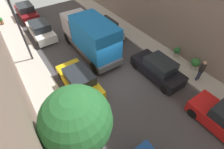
% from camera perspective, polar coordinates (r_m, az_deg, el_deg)
% --- Properties ---
extents(ground, '(32.00, 32.00, 0.00)m').
position_cam_1_polar(ground, '(13.11, 1.50, -1.19)').
color(ground, '#423F42').
extents(sidewalk_left, '(2.00, 44.00, 0.15)m').
position_cam_1_polar(sidewalk_left, '(11.86, -18.87, -10.77)').
color(sidewalk_left, '#B7B2A8').
rests_on(sidewalk_left, ground).
extents(sidewalk_right, '(2.00, 44.00, 0.15)m').
position_cam_1_polar(sidewalk_right, '(15.82, 16.45, 6.46)').
color(sidewalk_right, '#B7B2A8').
rests_on(sidewalk_right, ground).
extents(parked_car_left_2, '(1.78, 4.20, 1.57)m').
position_cam_1_polar(parked_car_left_2, '(12.13, -10.79, -2.08)').
color(parked_car_left_2, gold).
rests_on(parked_car_left_2, ground).
extents(parked_car_left_3, '(1.78, 4.20, 1.57)m').
position_cam_1_polar(parked_car_left_3, '(18.66, -22.63, 13.43)').
color(parked_car_left_3, white).
rests_on(parked_car_left_3, ground).
extents(parked_car_left_4, '(1.78, 4.20, 1.57)m').
position_cam_1_polar(parked_car_left_4, '(23.22, -26.58, 18.21)').
color(parked_car_left_4, maroon).
rests_on(parked_car_left_4, ground).
extents(parked_car_right_1, '(1.78, 4.20, 1.57)m').
position_cam_1_polar(parked_car_right_1, '(13.26, 15.03, 1.88)').
color(parked_car_right_1, black).
rests_on(parked_car_right_1, ground).
extents(parked_car_right_2, '(1.78, 4.20, 1.57)m').
position_cam_1_polar(parked_car_right_2, '(17.65, -2.28, 15.11)').
color(parked_car_right_2, silver).
rests_on(parked_car_right_2, ground).
extents(delivery_truck, '(2.26, 6.60, 3.38)m').
position_cam_1_polar(delivery_truck, '(14.49, -7.23, 12.56)').
color(delivery_truck, '#4C4C51').
rests_on(delivery_truck, ground).
extents(pedestrian, '(0.40, 0.36, 1.72)m').
position_cam_1_polar(pedestrian, '(13.72, 27.59, 1.28)').
color(pedestrian, '#2D334C').
rests_on(pedestrian, sidewalk_right).
extents(street_tree_0, '(2.63, 2.63, 5.13)m').
position_cam_1_polar(street_tree_0, '(6.43, -11.74, -14.95)').
color(street_tree_0, brown).
rests_on(street_tree_0, sidewalk_left).
extents(potted_plant_0, '(0.66, 0.66, 0.93)m').
position_cam_1_polar(potted_plant_0, '(14.83, 25.89, 3.39)').
color(potted_plant_0, '#B2A899').
rests_on(potted_plant_0, sidewalk_right).
extents(potted_plant_2, '(0.54, 0.54, 0.94)m').
position_cam_1_polar(potted_plant_2, '(15.46, 20.67, 7.16)').
color(potted_plant_2, '#B2A899').
rests_on(potted_plant_2, sidewalk_right).
extents(potted_plant_3, '(0.41, 0.41, 0.77)m').
position_cam_1_polar(potted_plant_3, '(22.79, -32.99, 14.79)').
color(potted_plant_3, brown).
rests_on(potted_plant_3, sidewalk_left).
extents(lamp_post, '(0.44, 0.44, 5.42)m').
position_cam_1_polar(lamp_post, '(14.33, -29.30, 15.78)').
color(lamp_post, '#333338').
rests_on(lamp_post, sidewalk_left).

